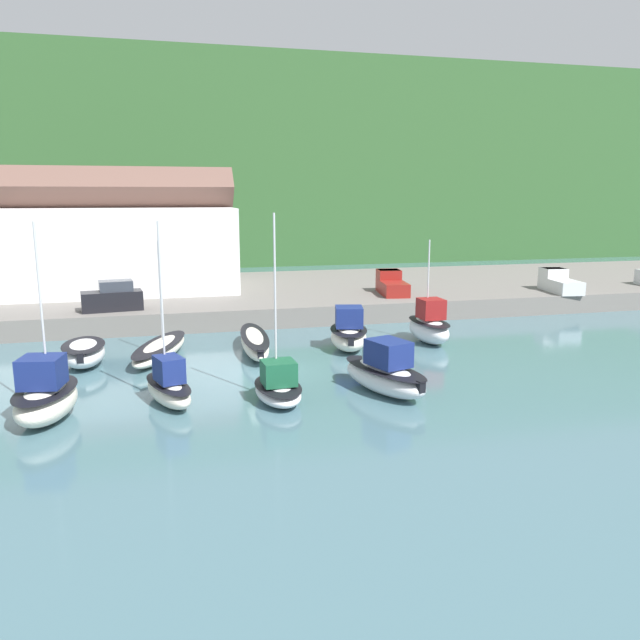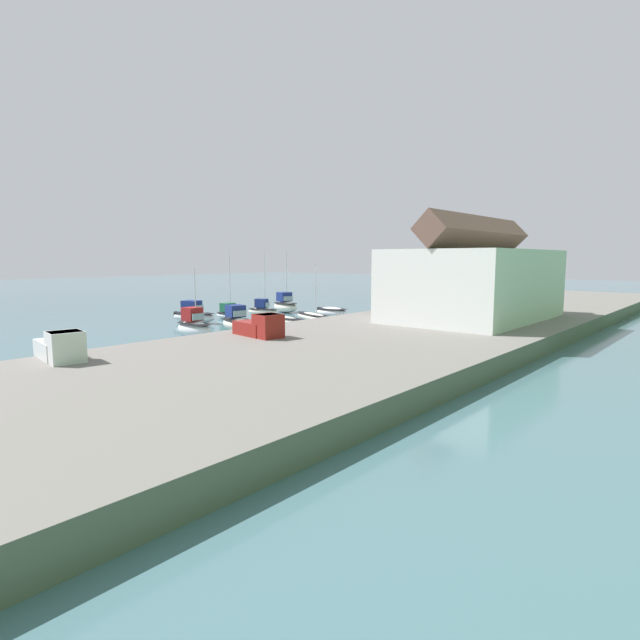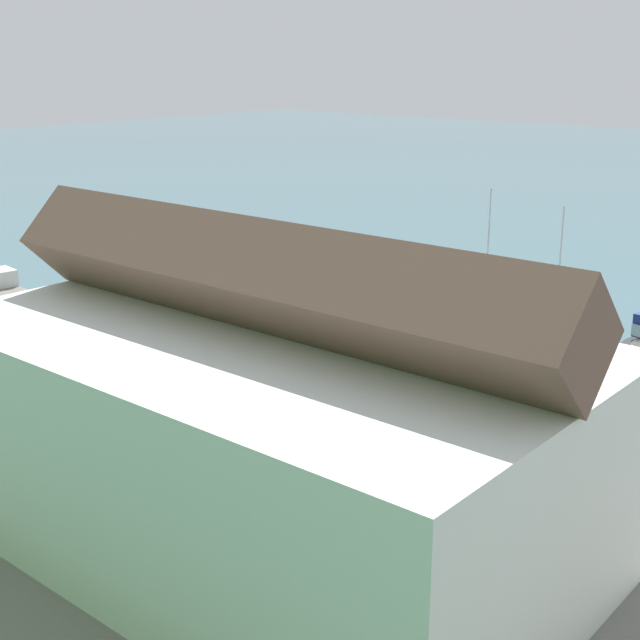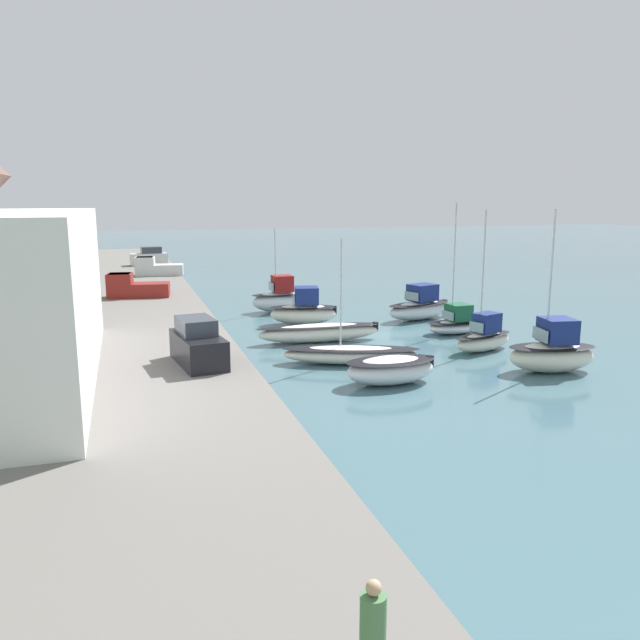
% 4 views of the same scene
% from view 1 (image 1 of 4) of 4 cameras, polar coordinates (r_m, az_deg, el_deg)
% --- Properties ---
extents(ground_plane, '(320.00, 320.00, 0.00)m').
position_cam_1_polar(ground_plane, '(35.10, -4.50, -4.76)').
color(ground_plane, '#476B75').
extents(hillside_backdrop, '(240.00, 61.86, 28.36)m').
position_cam_1_polar(hillside_backdrop, '(115.58, -11.74, 13.35)').
color(hillside_backdrop, '#335B2D').
rests_on(hillside_backdrop, ground_plane).
extents(quay_promenade, '(130.23, 22.57, 1.52)m').
position_cam_1_polar(quay_promenade, '(56.59, -8.36, 2.13)').
color(quay_promenade, slate).
rests_on(quay_promenade, ground_plane).
extents(harbor_clubhouse, '(20.34, 12.06, 10.63)m').
position_cam_1_polar(harbor_clubhouse, '(57.55, -18.07, 6.54)').
color(harbor_clubhouse, white).
rests_on(harbor_clubhouse, quay_promenade).
extents(moored_boat_0, '(2.57, 4.83, 1.42)m').
position_cam_1_polar(moored_boat_0, '(38.69, -20.79, -2.80)').
color(moored_boat_0, white).
rests_on(moored_boat_0, ground_plane).
extents(moored_boat_1, '(4.41, 8.03, 7.07)m').
position_cam_1_polar(moored_boat_1, '(39.01, -14.42, -2.59)').
color(moored_boat_1, white).
rests_on(moored_boat_1, ground_plane).
extents(moored_boat_2, '(2.10, 8.34, 1.22)m').
position_cam_1_polar(moored_boat_2, '(39.38, -6.00, -2.02)').
color(moored_boat_2, white).
rests_on(moored_boat_2, ground_plane).
extents(moored_boat_3, '(3.42, 5.40, 2.79)m').
position_cam_1_polar(moored_boat_3, '(39.93, 2.64, -1.22)').
color(moored_boat_3, white).
rests_on(moored_boat_3, ground_plane).
extents(moored_boat_4, '(2.17, 4.71, 6.84)m').
position_cam_1_polar(moored_boat_4, '(42.26, 9.94, -0.54)').
color(moored_boat_4, white).
rests_on(moored_boat_4, ground_plane).
extents(moored_boat_5, '(3.13, 5.09, 8.64)m').
position_cam_1_polar(moored_boat_5, '(29.92, -23.78, -6.39)').
color(moored_boat_5, white).
rests_on(moored_boat_5, ground_plane).
extents(moored_boat_6, '(2.87, 4.80, 8.57)m').
position_cam_1_polar(moored_boat_6, '(30.41, -13.68, -5.90)').
color(moored_boat_6, white).
rests_on(moored_boat_6, ground_plane).
extents(moored_boat_7, '(2.34, 4.26, 8.93)m').
position_cam_1_polar(moored_boat_7, '(29.96, -3.86, -6.09)').
color(moored_boat_7, white).
rests_on(moored_boat_7, ground_plane).
extents(moored_boat_8, '(3.89, 6.30, 2.73)m').
position_cam_1_polar(moored_boat_8, '(31.34, 5.96, -4.86)').
color(moored_boat_8, silver).
rests_on(moored_boat_8, ground_plane).
extents(parked_car_0, '(4.41, 2.36, 2.16)m').
position_cam_1_polar(parked_car_0, '(47.44, -18.41, 1.94)').
color(parked_car_0, black).
rests_on(parked_car_0, quay_promenade).
extents(pickup_truck_0, '(2.58, 4.95, 1.90)m').
position_cam_1_polar(pickup_truck_0, '(53.22, 6.52, 3.32)').
color(pickup_truck_0, maroon).
rests_on(pickup_truck_0, quay_promenade).
extents(pickup_truck_1, '(2.57, 4.94, 1.90)m').
position_cam_1_polar(pickup_truck_1, '(57.90, 20.94, 3.29)').
color(pickup_truck_1, silver).
rests_on(pickup_truck_1, quay_promenade).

